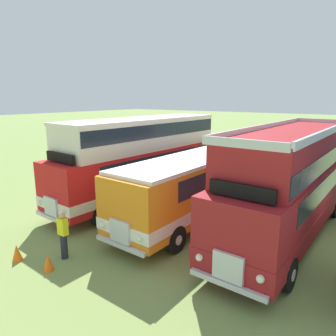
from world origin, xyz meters
The scene contains 6 objects.
bus_first_in_row centered at (-9.87, 0.08, 2.47)m, with size 3.05×11.11×4.49m.
bus_second_in_row centered at (-5.92, 0.21, 1.76)m, with size 2.79×11.58×2.99m.
bus_third_in_row centered at (-1.97, 0.00, 2.36)m, with size 2.74×10.87×4.52m.
cone_near_end centered at (-7.53, -7.41, 0.30)m, with size 0.36×0.36×0.60m, color orange.
cone_mid_row centered at (-8.97, -7.68, 0.29)m, with size 0.36×0.36×0.59m, color orange.
marshal_person centered at (-7.78, -6.60, 0.89)m, with size 0.36×0.24×1.73m.
Camera 1 is at (1.10, -12.54, 5.58)m, focal length 33.25 mm.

